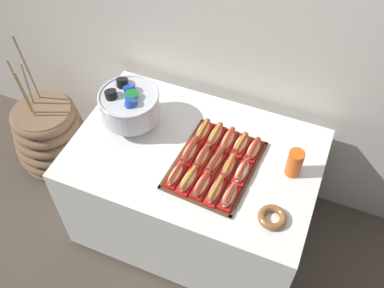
{
  "coord_description": "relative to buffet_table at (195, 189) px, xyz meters",
  "views": [
    {
      "loc": [
        0.55,
        -1.38,
        2.6
      ],
      "look_at": [
        -0.01,
        -0.01,
        0.83
      ],
      "focal_mm": 40.89,
      "sensor_mm": 36.0,
      "label": 1
    }
  ],
  "objects": [
    {
      "name": "buffet_table",
      "position": [
        0.0,
        0.0,
        0.0
      ],
      "size": [
        1.35,
        0.9,
        0.76
      ],
      "color": "white",
      "rests_on": "ground_plane"
    },
    {
      "name": "hot_dog_0",
      "position": [
        -0.03,
        -0.2,
        0.39
      ],
      "size": [
        0.07,
        0.16,
        0.05
      ],
      "color": "#B21414",
      "rests_on": "serving_tray"
    },
    {
      "name": "floor_vase",
      "position": [
        -1.15,
        0.12,
        -0.15
      ],
      "size": [
        0.53,
        0.53,
        1.11
      ],
      "color": "brown",
      "rests_on": "ground_plane"
    },
    {
      "name": "hot_dog_13",
      "position": [
        0.22,
        0.11,
        0.4
      ],
      "size": [
        0.08,
        0.16,
        0.06
      ],
      "color": "red",
      "rests_on": "serving_tray"
    },
    {
      "name": "hot_dog_6",
      "position": [
        0.06,
        -0.04,
        0.39
      ],
      "size": [
        0.06,
        0.16,
        0.06
      ],
      "color": "red",
      "rests_on": "serving_tray"
    },
    {
      "name": "back_wall",
      "position": [
        0.0,
        0.57,
        0.9
      ],
      "size": [
        6.0,
        0.1,
        2.6
      ],
      "primitive_type": "cube",
      "color": "silver",
      "rests_on": "ground_plane"
    },
    {
      "name": "hot_dog_3",
      "position": [
        0.2,
        -0.22,
        0.39
      ],
      "size": [
        0.07,
        0.18,
        0.06
      ],
      "color": "red",
      "rests_on": "serving_tray"
    },
    {
      "name": "hot_dog_11",
      "position": [
        0.07,
        0.12,
        0.39
      ],
      "size": [
        0.07,
        0.18,
        0.06
      ],
      "color": "#B21414",
      "rests_on": "serving_tray"
    },
    {
      "name": "serving_tray",
      "position": [
        0.13,
        -0.05,
        0.36
      ],
      "size": [
        0.44,
        0.55,
        0.01
      ],
      "color": "#56331E",
      "rests_on": "buffet_table"
    },
    {
      "name": "hot_dog_12",
      "position": [
        0.14,
        0.12,
        0.39
      ],
      "size": [
        0.07,
        0.18,
        0.06
      ],
      "color": "red",
      "rests_on": "serving_tray"
    },
    {
      "name": "ground_plane",
      "position": [
        0.0,
        0.0,
        -0.4
      ],
      "size": [
        10.0,
        10.0,
        0.0
      ],
      "primitive_type": "plane",
      "color": "#4C4238"
    },
    {
      "name": "hot_dog_7",
      "position": [
        0.13,
        -0.05,
        0.4
      ],
      "size": [
        0.08,
        0.17,
        0.07
      ],
      "color": "red",
      "rests_on": "serving_tray"
    },
    {
      "name": "hot_dog_9",
      "position": [
        0.28,
        -0.06,
        0.39
      ],
      "size": [
        0.07,
        0.16,
        0.06
      ],
      "color": "red",
      "rests_on": "serving_tray"
    },
    {
      "name": "donut",
      "position": [
        0.5,
        -0.24,
        0.38
      ],
      "size": [
        0.14,
        0.14,
        0.04
      ],
      "color": "brown",
      "rests_on": "buffet_table"
    },
    {
      "name": "hot_dog_1",
      "position": [
        0.05,
        -0.21,
        0.39
      ],
      "size": [
        0.08,
        0.18,
        0.06
      ],
      "color": "red",
      "rests_on": "serving_tray"
    },
    {
      "name": "punch_bowl",
      "position": [
        -0.41,
        0.06,
        0.51
      ],
      "size": [
        0.33,
        0.33,
        0.27
      ],
      "color": "silver",
      "rests_on": "buffet_table"
    },
    {
      "name": "hot_dog_10",
      "position": [
        -0.01,
        0.13,
        0.39
      ],
      "size": [
        0.07,
        0.16,
        0.06
      ],
      "color": "red",
      "rests_on": "serving_tray"
    },
    {
      "name": "hot_dog_14",
      "position": [
        0.29,
        0.11,
        0.39
      ],
      "size": [
        0.08,
        0.16,
        0.06
      ],
      "color": "#B21414",
      "rests_on": "serving_tray"
    },
    {
      "name": "hot_dog_5",
      "position": [
        -0.02,
        -0.04,
        0.39
      ],
      "size": [
        0.07,
        0.18,
        0.06
      ],
      "color": "red",
      "rests_on": "serving_tray"
    },
    {
      "name": "hot_dog_8",
      "position": [
        0.21,
        -0.05,
        0.39
      ],
      "size": [
        0.06,
        0.17,
        0.06
      ],
      "color": "#B21414",
      "rests_on": "serving_tray"
    },
    {
      "name": "cup_stack",
      "position": [
        0.52,
        0.07,
        0.44
      ],
      "size": [
        0.08,
        0.08,
        0.16
      ],
      "color": "#EA5B19",
      "rests_on": "buffet_table"
    },
    {
      "name": "hot_dog_2",
      "position": [
        0.12,
        -0.21,
        0.39
      ],
      "size": [
        0.08,
        0.17,
        0.06
      ],
      "color": "#B21414",
      "rests_on": "serving_tray"
    },
    {
      "name": "hot_dog_4",
      "position": [
        0.27,
        -0.22,
        0.39
      ],
      "size": [
        0.08,
        0.16,
        0.06
      ],
      "color": "red",
      "rests_on": "serving_tray"
    }
  ]
}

